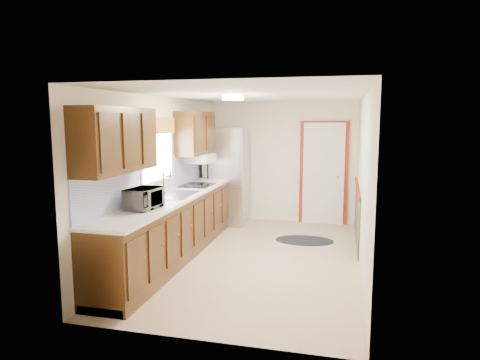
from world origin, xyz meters
The scene contains 8 objects.
room_shell centered at (0.00, 0.00, 1.20)m, with size 3.20×5.20×2.52m.
kitchen_run centered at (-1.24, -0.29, 0.81)m, with size 0.63×4.00×2.20m.
back_wall_trim centered at (0.99, 2.21, 0.89)m, with size 1.12×2.30×2.08m.
ceiling_fixture centered at (-0.30, -0.20, 2.36)m, with size 0.30×0.30×0.06m, color #FFD88C.
microwave centered at (-1.20, -1.21, 1.10)m, with size 0.48×0.27×0.32m, color white.
refrigerator centered at (-1.02, 2.05, 0.95)m, with size 0.81×0.80×1.91m.
rug centered at (0.62, 1.10, 0.01)m, with size 0.99×0.64×0.01m, color black.
cooktop centered at (-1.19, 0.77, 0.95)m, with size 0.49×0.59×0.02m, color black.
Camera 1 is at (1.24, -6.07, 2.05)m, focal length 32.00 mm.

